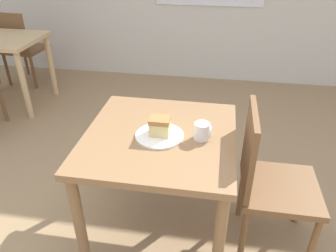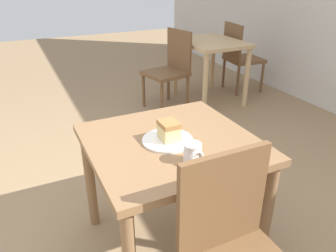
# 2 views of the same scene
# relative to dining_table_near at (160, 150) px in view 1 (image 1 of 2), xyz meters

# --- Properties ---
(dining_table_near) EXTENTS (0.84, 0.86, 0.71)m
(dining_table_near) POSITION_rel_dining_table_near_xyz_m (0.00, 0.00, 0.00)
(dining_table_near) COLOR olive
(dining_table_near) RESTS_ON ground_plane
(dining_table_far) EXTENTS (0.85, 0.67, 0.74)m
(dining_table_far) POSITION_rel_dining_table_near_xyz_m (-1.98, 1.50, 0.01)
(dining_table_far) COLOR tan
(dining_table_far) RESTS_ON ground_plane
(chair_near_window) EXTENTS (0.43, 0.43, 0.90)m
(chair_near_window) POSITION_rel_dining_table_near_xyz_m (0.62, -0.01, -0.12)
(chair_near_window) COLOR brown
(chair_near_window) RESTS_ON ground_plane
(chair_far_opposite) EXTENTS (0.47, 0.47, 0.90)m
(chair_far_opposite) POSITION_rel_dining_table_near_xyz_m (-2.10, 2.04, -0.12)
(chair_far_opposite) COLOR brown
(chair_far_opposite) RESTS_ON ground_plane
(plate) EXTENTS (0.27, 0.27, 0.01)m
(plate) POSITION_rel_dining_table_near_xyz_m (0.00, -0.02, 0.12)
(plate) COLOR white
(plate) RESTS_ON dining_table_near
(cake_slice) EXTENTS (0.11, 0.09, 0.10)m
(cake_slice) POSITION_rel_dining_table_near_xyz_m (0.00, -0.02, 0.17)
(cake_slice) COLOR #E0C67F
(cake_slice) RESTS_ON plate
(coffee_mug) EXTENTS (0.09, 0.09, 0.09)m
(coffee_mug) POSITION_rel_dining_table_near_xyz_m (0.24, -0.01, 0.16)
(coffee_mug) COLOR white
(coffee_mug) RESTS_ON dining_table_near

